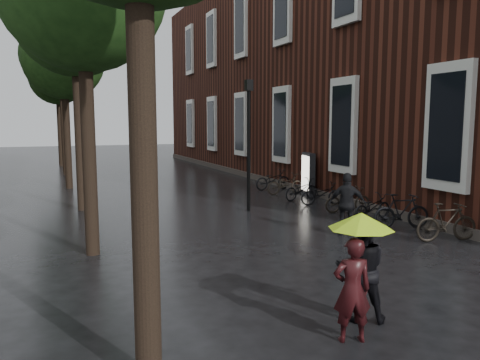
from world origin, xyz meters
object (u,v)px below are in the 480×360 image
person_burgundy (352,290)px  parked_bicycles (331,195)px  ad_lightbox (308,174)px  pedestrian_walking (347,204)px  lamp_post (249,132)px  person_black (361,269)px

person_burgundy → parked_bicycles: person_burgundy is taller
parked_bicycles → ad_lightbox: size_ratio=6.05×
person_burgundy → pedestrian_walking: (3.71, 5.32, 0.11)m
person_burgundy → lamp_post: 10.22m
pedestrian_walking → parked_bicycles: pedestrian_walking is taller
ad_lightbox → lamp_post: bearing=-135.3°
person_black → ad_lightbox: ad_lightbox is taller
ad_lightbox → pedestrian_walking: bearing=-97.8°
lamp_post → ad_lightbox: bearing=30.4°
person_burgundy → pedestrian_walking: pedestrian_walking is taller
pedestrian_walking → parked_bicycles: size_ratio=0.16×
person_burgundy → lamp_post: lamp_post is taller
person_burgundy → parked_bicycles: size_ratio=0.14×
pedestrian_walking → person_burgundy: bearing=86.2°
parked_bicycles → lamp_post: lamp_post is taller
person_black → pedestrian_walking: 5.71m
parked_bicycles → person_black: bearing=-121.0°
parked_bicycles → lamp_post: size_ratio=2.41×
person_black → ad_lightbox: (5.79, 11.30, 0.08)m
person_black → ad_lightbox: 12.69m
pedestrian_walking → lamp_post: bearing=-44.9°
person_burgundy → ad_lightbox: size_ratio=0.84×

